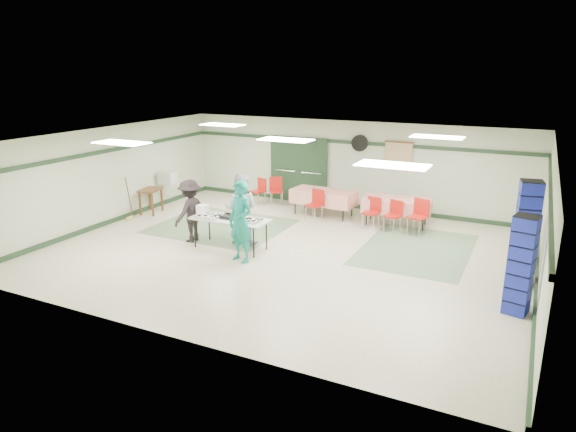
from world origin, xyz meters
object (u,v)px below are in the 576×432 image
at_px(crate_stack_blue_b, 521,265).
at_px(printer_table, 150,193).
at_px(dining_table_b, 323,197).
at_px(office_printer, 168,178).
at_px(volunteer_teal, 241,222).
at_px(volunteer_grey, 241,209).
at_px(chair_a, 394,212).
at_px(dining_table_a, 397,205).
at_px(chair_b, 372,209).
at_px(chair_loose_a, 276,188).
at_px(chair_loose_b, 260,189).
at_px(crate_stack_blue_a, 526,233).
at_px(chair_c, 419,213).
at_px(broom, 129,198).
at_px(serving_table, 230,220).
at_px(volunteer_dark, 190,211).
at_px(crate_stack_red, 525,238).
at_px(chair_d, 316,202).

bearing_deg(crate_stack_blue_b, printer_table, 167.44).
bearing_deg(dining_table_b, office_printer, -161.66).
bearing_deg(volunteer_teal, volunteer_grey, 138.48).
bearing_deg(chair_a, dining_table_a, 117.19).
bearing_deg(printer_table, volunteer_grey, -30.61).
distance_m(chair_b, chair_loose_a, 3.65).
bearing_deg(chair_loose_b, crate_stack_blue_a, -1.10).
xyz_separation_m(chair_c, chair_loose_b, (-5.26, 0.84, -0.06)).
bearing_deg(broom, serving_table, -4.53).
bearing_deg(chair_loose_b, chair_b, 8.94).
bearing_deg(chair_a, broom, -143.47).
bearing_deg(broom, volunteer_teal, -9.91).
bearing_deg(volunteer_dark, printer_table, -115.31).
height_order(dining_table_b, crate_stack_blue_b, crate_stack_blue_b).
bearing_deg(crate_stack_red, serving_table, -162.09).
xyz_separation_m(office_printer, broom, (-0.08, -1.65, -0.29)).
bearing_deg(volunteer_dark, chair_loose_b, -171.29).
distance_m(volunteer_dark, broom, 2.86).
xyz_separation_m(volunteer_teal, chair_loose_b, (-2.06, 4.58, -0.42)).
bearing_deg(crate_stack_blue_b, broom, 171.89).
relative_size(volunteer_dark, broom, 1.28).
height_order(chair_a, crate_stack_blue_b, crate_stack_blue_b).
bearing_deg(crate_stack_blue_b, volunteer_dark, 174.84).
height_order(volunteer_teal, dining_table_b, volunteer_teal).
xyz_separation_m(dining_table_b, broom, (-4.86, -2.87, 0.08)).
distance_m(crate_stack_red, office_printer, 10.31).
height_order(chair_loose_b, broom, broom).
distance_m(volunteer_dark, chair_c, 5.94).
relative_size(serving_table, office_printer, 4.03).
xyz_separation_m(serving_table, printer_table, (-3.85, 1.64, -0.10)).
xyz_separation_m(chair_a, crate_stack_blue_a, (3.24, -2.32, 0.56)).
relative_size(chair_b, printer_table, 0.99).
relative_size(volunteer_grey, chair_b, 2.08).
bearing_deg(broom, chair_a, 25.17).
height_order(dining_table_b, chair_loose_a, chair_loose_a).
relative_size(volunteer_dark, printer_table, 1.84).
xyz_separation_m(serving_table, crate_stack_red, (6.45, 2.08, -0.13)).
bearing_deg(volunteer_grey, office_printer, -44.66).
bearing_deg(dining_table_a, chair_d, -171.20).
relative_size(volunteer_dark, chair_a, 1.90).
bearing_deg(dining_table_b, broom, -145.44).
xyz_separation_m(chair_b, crate_stack_red, (3.85, -1.05, 0.07)).
relative_size(volunteer_grey, chair_c, 1.88).
height_order(office_printer, broom, broom).
distance_m(printer_table, office_printer, 0.89).
bearing_deg(chair_loose_a, chair_b, -50.77).
bearing_deg(chair_loose_b, printer_table, -115.63).
bearing_deg(chair_d, crate_stack_red, 4.25).
height_order(chair_c, crate_stack_red, crate_stack_red).
height_order(chair_d, broom, broom).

